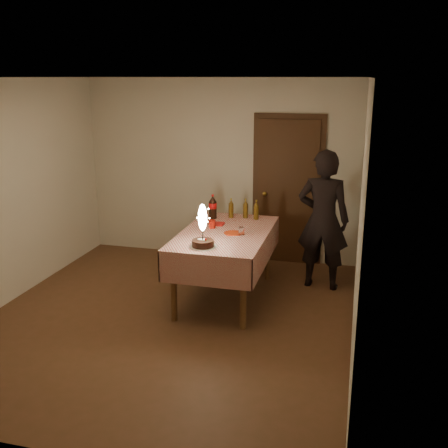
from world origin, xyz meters
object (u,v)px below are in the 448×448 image
Objects in this scene: red_cup at (212,224)px; clear_cup at (241,231)px; amber_bottle_mid at (245,209)px; photographer at (323,220)px; amber_bottle_right at (256,210)px; cola_bottle at (213,207)px; birthday_cake at (203,235)px; red_plate at (233,233)px; amber_bottle_left at (231,209)px; dining_table at (225,241)px.

clear_cup is at bearing -23.03° from red_cup.
photographer reaches higher than amber_bottle_mid.
clear_cup is at bearing -92.66° from amber_bottle_right.
photographer is (1.40, 0.12, -0.11)m from cola_bottle.
birthday_cake reaches higher than red_plate.
cola_bottle is (-0.41, 0.59, 0.15)m from red_plate.
cola_bottle is 1.25× the size of amber_bottle_mid.
red_cup is 0.56m from amber_bottle_left.
red_plate is at bearing -101.24° from amber_bottle_right.
amber_bottle_mid is (-0.15, 0.04, 0.00)m from amber_bottle_right.
photographer reaches higher than red_cup.
amber_bottle_left is 1.00× the size of amber_bottle_right.
cola_bottle is at bearing -175.13° from photographer.
dining_table is 17.20× the size of red_cup.
dining_table is at bearing -60.89° from cola_bottle.
amber_bottle_left is at bearing 89.96° from birthday_cake.
red_plate is at bearing -54.66° from cola_bottle.
cola_bottle is at bearing -170.07° from amber_bottle_right.
birthday_cake is 1.48× the size of cola_bottle.
cola_bottle is 0.43m from amber_bottle_mid.
amber_bottle_left is 0.14× the size of photographer.
clear_cup is 0.35× the size of amber_bottle_right.
photographer reaches higher than dining_table.
amber_bottle_mid is at bearing 63.31° from red_cup.
red_cup is 0.39× the size of amber_bottle_right.
birthday_cake is at bearing -90.04° from amber_bottle_left.
dining_table is at bearing 161.62° from red_plate.
photographer is at bearing 1.53° from amber_bottle_right.
birthday_cake is 1.85× the size of amber_bottle_right.
amber_bottle_mid is at bearing 82.01° from dining_table.
red_cup is 1.11× the size of clear_cup.
amber_bottle_right is (0.33, -0.01, 0.00)m from amber_bottle_left.
birthday_cake is at bearing -81.86° from red_cup.
red_plate is 0.70m from amber_bottle_right.
birthday_cake reaches higher than clear_cup.
amber_bottle_mid is (-0.12, 0.75, 0.07)m from clear_cup.
dining_table is 6.75× the size of amber_bottle_left.
amber_bottle_left and amber_bottle_right have the same top height.
clear_cup is 0.35× the size of amber_bottle_left.
clear_cup is (0.21, -0.06, 0.16)m from dining_table.
dining_table is 19.11× the size of clear_cup.
amber_bottle_left is at bearing -170.98° from amber_bottle_mid.
red_cup is 0.69m from amber_bottle_right.
red_cup reaches higher than clear_cup.
photographer reaches higher than birthday_cake.
birthday_cake is at bearing -118.98° from clear_cup.
amber_bottle_mid is (0.10, 0.68, 0.23)m from dining_table.
red_cup is (-0.30, 0.15, 0.05)m from red_plate.
photographer is at bearing -0.98° from amber_bottle_mid.
photographer is (1.00, -0.02, -0.07)m from amber_bottle_mid.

